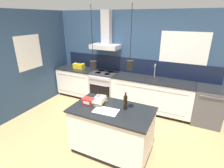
{
  "coord_description": "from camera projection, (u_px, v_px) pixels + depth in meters",
  "views": [
    {
      "loc": [
        1.52,
        -2.6,
        2.43
      ],
      "look_at": [
        -0.02,
        0.61,
        1.05
      ],
      "focal_mm": 28.0,
      "sensor_mm": 36.0,
      "label": 1
    }
  ],
  "objects": [
    {
      "name": "counter_run_sink",
      "position": [
        151.0,
        95.0,
        4.68
      ],
      "size": [
        2.1,
        0.64,
        1.28
      ],
      "color": "black",
      "rests_on": "ground_plane"
    },
    {
      "name": "counter_run_left",
      "position": [
        78.0,
        82.0,
        5.64
      ],
      "size": [
        1.22,
        0.64,
        0.91
      ],
      "color": "black",
      "rests_on": "ground_plane"
    },
    {
      "name": "kitchen_island",
      "position": [
        112.0,
        130.0,
        3.23
      ],
      "size": [
        1.46,
        0.84,
        0.91
      ],
      "color": "black",
      "rests_on": "ground_plane"
    },
    {
      "name": "book_stack",
      "position": [
        99.0,
        101.0,
        3.27
      ],
      "size": [
        0.27,
        0.36,
        0.1
      ],
      "color": "#4C7F4C",
      "rests_on": "kitchen_island"
    },
    {
      "name": "yellow_toolbox",
      "position": [
        79.0,
        66.0,
        5.41
      ],
      "size": [
        0.34,
        0.18,
        0.19
      ],
      "color": "gold",
      "rests_on": "counter_run_left"
    },
    {
      "name": "oven_range",
      "position": [
        105.0,
        87.0,
        5.24
      ],
      "size": [
        0.74,
        0.66,
        0.91
      ],
      "color": "#B5B5BA",
      "rests_on": "ground_plane"
    },
    {
      "name": "paper_pile",
      "position": [
        106.0,
        111.0,
        3.0
      ],
      "size": [
        0.44,
        0.29,
        0.01
      ],
      "color": "silver",
      "rests_on": "kitchen_island"
    },
    {
      "name": "wall_back",
      "position": [
        133.0,
        58.0,
        4.88
      ],
      "size": [
        5.6,
        2.3,
        2.6
      ],
      "color": "navy",
      "rests_on": "ground_plane"
    },
    {
      "name": "red_supply_box",
      "position": [
        88.0,
        101.0,
        3.23
      ],
      "size": [
        0.22,
        0.15,
        0.11
      ],
      "color": "red",
      "rests_on": "kitchen_island"
    },
    {
      "name": "wall_left",
      "position": [
        34.0,
        60.0,
        4.77
      ],
      "size": [
        0.08,
        3.8,
        2.6
      ],
      "color": "navy",
      "rests_on": "ground_plane"
    },
    {
      "name": "ground_plane",
      "position": [
        100.0,
        140.0,
        3.68
      ],
      "size": [
        16.0,
        16.0,
        0.0
      ],
      "primitive_type": "plane",
      "color": "tan",
      "rests_on": "ground"
    },
    {
      "name": "dishwasher",
      "position": [
        208.0,
        106.0,
        4.13
      ],
      "size": [
        0.63,
        0.65,
        0.91
      ],
      "color": "#4C4C51",
      "rests_on": "ground_plane"
    },
    {
      "name": "bottle_on_island",
      "position": [
        125.0,
        102.0,
        3.02
      ],
      "size": [
        0.07,
        0.07,
        0.32
      ],
      "color": "black",
      "rests_on": "kitchen_island"
    }
  ]
}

